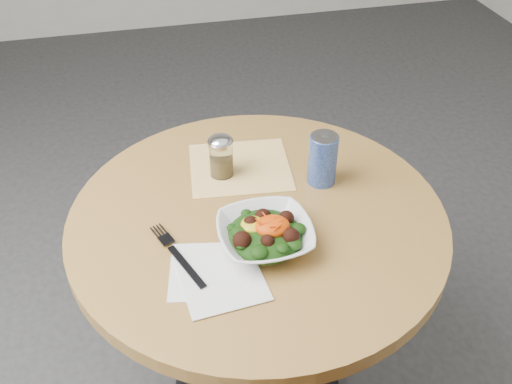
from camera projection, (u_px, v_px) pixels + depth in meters
table at (257, 271)px, 1.48m from camera, size 0.90×0.90×0.75m
cloth_napkin at (240, 167)px, 1.50m from camera, size 0.28×0.26×0.00m
paper_napkins at (216, 275)px, 1.20m from camera, size 0.21×0.22×0.00m
salad_bowl at (265, 234)px, 1.26m from camera, size 0.21×0.21×0.08m
fork at (176, 253)px, 1.24m from camera, size 0.10×0.22×0.00m
spice_shaker at (221, 156)px, 1.44m from camera, size 0.06×0.06×0.11m
beverage_can at (323, 159)px, 1.41m from camera, size 0.07×0.07×0.14m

